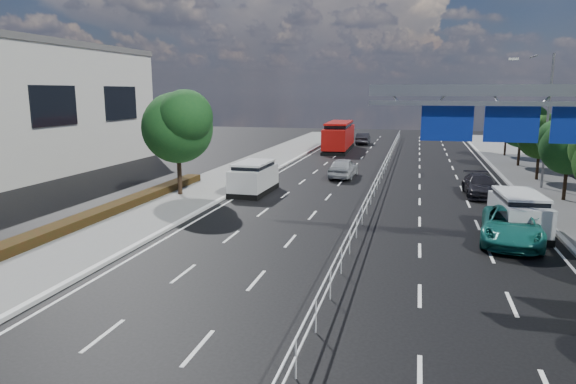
% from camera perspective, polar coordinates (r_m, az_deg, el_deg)
% --- Properties ---
extents(ground, '(160.00, 160.00, 0.00)m').
position_cam_1_polar(ground, '(13.36, 1.69, -18.31)').
color(ground, black).
rests_on(ground, ground).
extents(median_fence, '(0.05, 85.00, 1.02)m').
position_cam_1_polar(median_fence, '(34.49, 9.80, 0.88)').
color(median_fence, silver).
rests_on(median_fence, ground).
extents(hedge_near, '(1.00, 36.00, 0.44)m').
position_cam_1_polar(hedge_near, '(23.56, -28.81, -5.55)').
color(hedge_near, black).
rests_on(hedge_near, sidewalk_near).
extents(overhead_gantry, '(10.24, 0.38, 7.45)m').
position_cam_1_polar(overhead_gantry, '(21.86, 25.61, 7.54)').
color(overhead_gantry, gray).
rests_on(overhead_gantry, ground).
extents(streetlight_far, '(2.78, 2.40, 9.00)m').
position_cam_1_polar(streetlight_far, '(38.24, 26.52, 7.95)').
color(streetlight_far, gray).
rests_on(streetlight_far, ground).
extents(near_tree_back, '(4.84, 4.51, 6.69)m').
position_cam_1_polar(near_tree_back, '(32.75, -12.11, 7.47)').
color(near_tree_back, black).
rests_on(near_tree_back, ground).
extents(far_tree_e, '(3.63, 3.38, 5.13)m').
position_cam_1_polar(far_tree_e, '(34.61, 28.86, 4.77)').
color(far_tree_e, black).
rests_on(far_tree_e, ground).
extents(far_tree_f, '(3.52, 3.28, 5.02)m').
position_cam_1_polar(far_tree_f, '(41.89, 26.32, 5.78)').
color(far_tree_f, black).
rests_on(far_tree_f, ground).
extents(far_tree_g, '(3.96, 3.69, 5.45)m').
position_cam_1_polar(far_tree_g, '(49.21, 24.57, 6.86)').
color(far_tree_g, black).
rests_on(far_tree_g, ground).
extents(far_tree_h, '(3.41, 3.18, 4.91)m').
position_cam_1_polar(far_tree_h, '(56.62, 23.21, 7.06)').
color(far_tree_h, black).
rests_on(far_tree_h, ground).
extents(white_minivan, '(2.15, 4.78, 2.06)m').
position_cam_1_polar(white_minivan, '(33.64, -3.82, 1.61)').
color(white_minivan, black).
rests_on(white_minivan, ground).
extents(red_bus, '(2.91, 10.79, 3.20)m').
position_cam_1_polar(red_bus, '(58.28, 5.68, 6.26)').
color(red_bus, black).
rests_on(red_bus, ground).
extents(near_car_silver, '(2.01, 4.59, 1.54)m').
position_cam_1_polar(near_car_silver, '(39.86, 6.17, 2.71)').
color(near_car_silver, '#A1A3A8').
rests_on(near_car_silver, ground).
extents(near_car_dark, '(1.49, 4.26, 1.40)m').
position_cam_1_polar(near_car_dark, '(65.66, 8.35, 5.89)').
color(near_car_dark, black).
rests_on(near_car_dark, ground).
extents(silver_minivan, '(2.28, 4.75, 1.92)m').
position_cam_1_polar(silver_minivan, '(26.42, 24.24, -2.15)').
color(silver_minivan, black).
rests_on(silver_minivan, ground).
extents(parked_car_teal, '(3.20, 5.71, 1.51)m').
position_cam_1_polar(parked_car_teal, '(24.66, 23.60, -3.44)').
color(parked_car_teal, '#16635B').
rests_on(parked_car_teal, ground).
extents(parked_car_dark, '(2.05, 4.69, 1.34)m').
position_cam_1_polar(parked_car_dark, '(34.85, 20.55, 0.68)').
color(parked_car_dark, black).
rests_on(parked_car_dark, ground).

